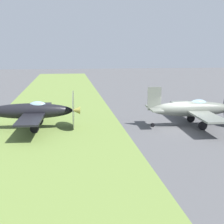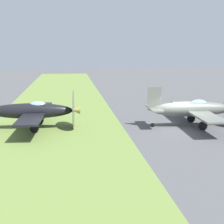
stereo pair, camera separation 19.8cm
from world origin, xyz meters
name	(u,v)px [view 2 (the right image)]	position (x,y,z in m)	size (l,w,h in m)	color
ground_plane	(176,128)	(0.00, 0.00, 0.00)	(160.00, 160.00, 0.00)	#515154
grass_verge	(55,131)	(0.00, -9.73, 0.00)	(120.00, 11.00, 0.01)	olive
airplane_lead	(193,109)	(-0.39, 1.54, 1.44)	(9.64, 7.65, 3.45)	slate
airplane_wingman	(32,111)	(-1.18, -11.50, 1.43)	(9.61, 7.61, 3.43)	black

